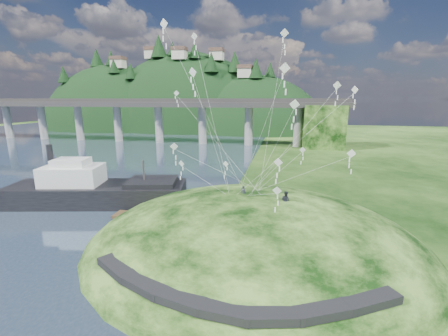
# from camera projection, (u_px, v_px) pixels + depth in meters

# --- Properties ---
(ground) EXTENTS (320.00, 320.00, 0.00)m
(ground) POSITION_uv_depth(u_px,v_px,m) (175.00, 245.00, 30.97)
(ground) COLOR black
(ground) RESTS_ON ground
(grass_hill) EXTENTS (36.00, 32.00, 13.00)m
(grass_hill) POSITION_uv_depth(u_px,v_px,m) (253.00, 256.00, 31.64)
(grass_hill) COLOR black
(grass_hill) RESTS_ON ground
(footpath) EXTENTS (22.29, 5.84, 0.83)m
(footpath) POSITION_uv_depth(u_px,v_px,m) (227.00, 295.00, 19.74)
(footpath) COLOR black
(footpath) RESTS_ON ground
(bridge) EXTENTS (160.00, 11.00, 15.00)m
(bridge) POSITION_uv_depth(u_px,v_px,m) (174.00, 114.00, 100.87)
(bridge) COLOR #2D2B2B
(bridge) RESTS_ON ground
(far_ridge) EXTENTS (153.00, 70.00, 94.50)m
(far_ridge) POSITION_uv_depth(u_px,v_px,m) (180.00, 142.00, 157.81)
(far_ridge) COLOR black
(far_ridge) RESTS_ON ground
(work_barge) EXTENTS (25.45, 11.72, 8.61)m
(work_barge) POSITION_uv_depth(u_px,v_px,m) (95.00, 189.00, 42.76)
(work_barge) COLOR black
(work_barge) RESTS_ON ground
(wooden_dock) EXTENTS (13.85, 2.43, 0.99)m
(wooden_dock) POSITION_uv_depth(u_px,v_px,m) (167.00, 218.00, 36.82)
(wooden_dock) COLOR #3E2B19
(wooden_dock) RESTS_ON ground
(kite_flyers) EXTENTS (5.34, 2.25, 1.91)m
(kite_flyers) POSITION_uv_depth(u_px,v_px,m) (276.00, 190.00, 29.97)
(kite_flyers) COLOR #252732
(kite_flyers) RESTS_ON ground
(kite_swarm) EXTENTS (20.57, 13.41, 16.73)m
(kite_swarm) POSITION_uv_depth(u_px,v_px,m) (257.00, 106.00, 28.93)
(kite_swarm) COLOR silver
(kite_swarm) RESTS_ON ground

